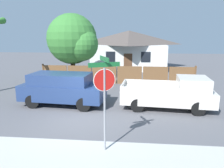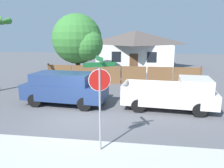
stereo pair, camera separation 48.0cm
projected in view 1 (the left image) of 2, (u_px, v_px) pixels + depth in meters
name	position (u px, v px, depth m)	size (l,w,h in m)	color
ground_plane	(82.00, 120.00, 10.24)	(80.00, 80.00, 0.00)	#56565B
sidewalk_strip	(55.00, 164.00, 6.74)	(36.00, 3.20, 0.01)	#B2B2AD
wooden_fence	(117.00, 75.00, 17.82)	(12.53, 0.12, 1.56)	brown
house	(129.00, 49.00, 26.75)	(9.01, 8.10, 4.47)	white
oak_tree	(74.00, 40.00, 18.33)	(4.43, 4.22, 5.70)	brown
red_suv	(63.00, 88.00, 12.27)	(4.80, 2.30, 1.82)	navy
orange_pickup	(171.00, 93.00, 11.72)	(4.96, 2.44, 1.74)	silver
stop_sign	(104.00, 88.00, 7.09)	(0.97, 0.87, 3.23)	gray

